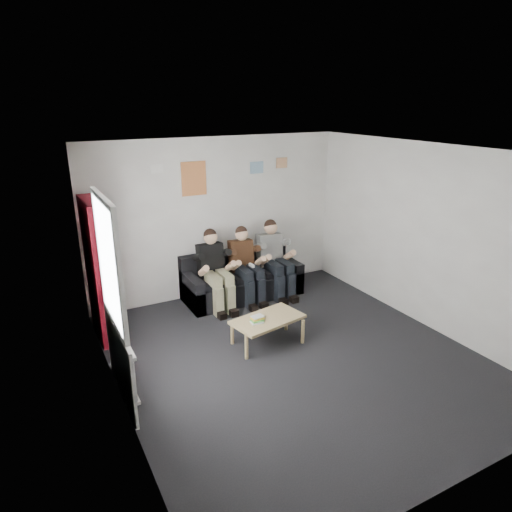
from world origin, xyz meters
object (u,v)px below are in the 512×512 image
at_px(sofa, 241,281).
at_px(person_middle, 246,265).
at_px(person_left, 215,271).
at_px(bookshelf, 102,270).
at_px(person_right, 275,259).
at_px(coffee_table, 268,321).

bearing_deg(sofa, person_middle, -90.00).
bearing_deg(person_left, bookshelf, -175.50).
xyz_separation_m(sofa, person_left, (-0.56, -0.19, 0.36)).
xyz_separation_m(sofa, person_right, (0.56, -0.19, 0.36)).
distance_m(bookshelf, person_left, 1.81).
xyz_separation_m(sofa, bookshelf, (-2.33, -0.32, 0.73)).
xyz_separation_m(bookshelf, coffee_table, (1.92, -1.33, -0.66)).
height_order(coffee_table, person_right, person_right).
distance_m(bookshelf, coffee_table, 2.43).
bearing_deg(coffee_table, sofa, 76.14).
bearing_deg(sofa, bookshelf, -172.21).
distance_m(sofa, coffee_table, 1.70).
relative_size(sofa, bookshelf, 1.00).
relative_size(person_left, person_right, 0.99).
height_order(sofa, person_middle, person_middle).
bearing_deg(person_left, coffee_table, -83.57).
height_order(bookshelf, coffee_table, bookshelf).
bearing_deg(person_right, person_middle, -173.90).
relative_size(coffee_table, person_left, 0.76).
bearing_deg(person_right, person_left, -173.73).
relative_size(sofa, coffee_table, 2.04).
bearing_deg(coffee_table, person_left, 96.02).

